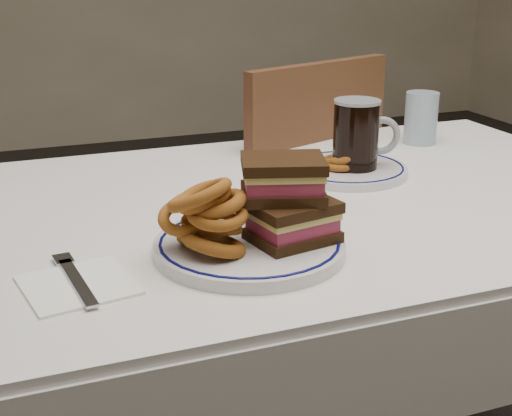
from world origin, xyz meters
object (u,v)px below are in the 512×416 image
object	(u,v)px
reuben_sandwich	(288,200)
far_plate	(347,169)
beer_mug	(357,137)
main_plate	(250,246)
chair_far	(282,224)

from	to	relation	value
reuben_sandwich	far_plate	size ratio (longest dim) A/B	0.61
beer_mug	far_plate	bearing A→B (deg)	138.92
reuben_sandwich	main_plate	bearing A→B (deg)	167.00
main_plate	beer_mug	world-z (taller)	beer_mug
beer_mug	far_plate	size ratio (longest dim) A/B	0.63
beer_mug	far_plate	distance (m)	0.07
reuben_sandwich	beer_mug	world-z (taller)	beer_mug
chair_far	beer_mug	bearing A→B (deg)	-91.53
chair_far	main_plate	size ratio (longest dim) A/B	3.33
main_plate	reuben_sandwich	xyz separation A→B (m)	(0.05, -0.01, 0.07)
reuben_sandwich	beer_mug	bearing A→B (deg)	47.50
reuben_sandwich	far_plate	bearing A→B (deg)	50.07
far_plate	beer_mug	bearing A→B (deg)	-41.08
main_plate	reuben_sandwich	bearing A→B (deg)	-13.00
reuben_sandwich	chair_far	bearing A→B (deg)	67.47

